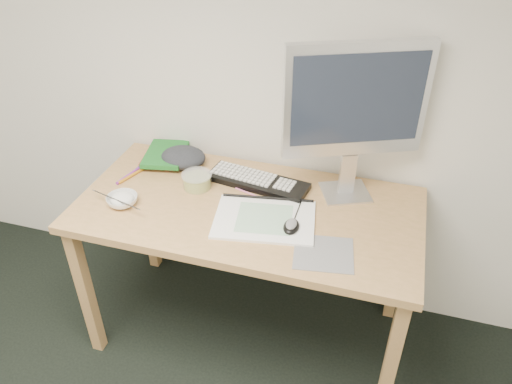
# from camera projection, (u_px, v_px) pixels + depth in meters

# --- Properties ---
(desk) EXTENTS (1.40, 0.70, 0.75)m
(desk) POSITION_uv_depth(u_px,v_px,m) (248.00, 222.00, 2.08)
(desk) COLOR tan
(desk) RESTS_ON ground
(mousepad) EXTENTS (0.24, 0.23, 0.00)m
(mousepad) POSITION_uv_depth(u_px,v_px,m) (324.00, 253.00, 1.80)
(mousepad) COLOR slate
(mousepad) RESTS_ON desk
(sketchpad) EXTENTS (0.43, 0.34, 0.01)m
(sketchpad) POSITION_uv_depth(u_px,v_px,m) (264.00, 219.00, 1.95)
(sketchpad) COLOR white
(sketchpad) RESTS_ON desk
(keyboard) EXTENTS (0.46, 0.21, 0.03)m
(keyboard) POSITION_uv_depth(u_px,v_px,m) (258.00, 182.00, 2.16)
(keyboard) COLOR black
(keyboard) RESTS_ON desk
(monitor) EXTENTS (0.52, 0.26, 0.65)m
(monitor) POSITION_uv_depth(u_px,v_px,m) (356.00, 105.00, 1.88)
(monitor) COLOR silver
(monitor) RESTS_ON desk
(mouse) EXTENTS (0.06, 0.10, 0.03)m
(mouse) POSITION_uv_depth(u_px,v_px,m) (291.00, 224.00, 1.89)
(mouse) COLOR black
(mouse) RESTS_ON sketchpad
(rice_bowl) EXTENTS (0.13, 0.13, 0.04)m
(rice_bowl) POSITION_uv_depth(u_px,v_px,m) (122.00, 201.00, 2.03)
(rice_bowl) COLOR white
(rice_bowl) RESTS_ON desk
(chopsticks) EXTENTS (0.25, 0.08, 0.02)m
(chopsticks) POSITION_uv_depth(u_px,v_px,m) (116.00, 200.00, 2.00)
(chopsticks) COLOR silver
(chopsticks) RESTS_ON rice_bowl
(fruit_tub) EXTENTS (0.14, 0.14, 0.06)m
(fruit_tub) POSITION_uv_depth(u_px,v_px,m) (197.00, 181.00, 2.13)
(fruit_tub) COLOR gold
(fruit_tub) RESTS_ON desk
(book_red) EXTENTS (0.19, 0.24, 0.02)m
(book_red) POSITION_uv_depth(u_px,v_px,m) (163.00, 156.00, 2.35)
(book_red) COLOR maroon
(book_red) RESTS_ON desk
(book_green) EXTENTS (0.22, 0.27, 0.02)m
(book_green) POSITION_uv_depth(u_px,v_px,m) (166.00, 154.00, 2.32)
(book_green) COLOR #1A6A24
(book_green) RESTS_ON book_red
(cloth_lump) EXTENTS (0.21, 0.18, 0.07)m
(cloth_lump) POSITION_uv_depth(u_px,v_px,m) (183.00, 157.00, 2.29)
(cloth_lump) COLOR #24252B
(cloth_lump) RESTS_ON desk
(pencil_pink) EXTENTS (0.17, 0.06, 0.01)m
(pencil_pink) POSITION_uv_depth(u_px,v_px,m) (253.00, 195.00, 2.09)
(pencil_pink) COLOR pink
(pencil_pink) RESTS_ON desk
(pencil_tan) EXTENTS (0.17, 0.06, 0.01)m
(pencil_tan) POSITION_uv_depth(u_px,v_px,m) (251.00, 202.00, 2.05)
(pencil_tan) COLOR tan
(pencil_tan) RESTS_ON desk
(pencil_black) EXTENTS (0.18, 0.03, 0.01)m
(pencil_black) POSITION_uv_depth(u_px,v_px,m) (288.00, 208.00, 2.02)
(pencil_black) COLOR black
(pencil_black) RESTS_ON desk
(marker_blue) EXTENTS (0.02, 0.12, 0.01)m
(marker_blue) POSITION_uv_depth(u_px,v_px,m) (137.00, 169.00, 2.26)
(marker_blue) COLOR #1D2CA0
(marker_blue) RESTS_ON desk
(marker_orange) EXTENTS (0.06, 0.14, 0.01)m
(marker_orange) POSITION_uv_depth(u_px,v_px,m) (131.00, 176.00, 2.21)
(marker_orange) COLOR #C37C17
(marker_orange) RESTS_ON desk
(marker_purple) EXTENTS (0.05, 0.14, 0.01)m
(marker_purple) POSITION_uv_depth(u_px,v_px,m) (128.00, 176.00, 2.21)
(marker_purple) COLOR purple
(marker_purple) RESTS_ON desk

